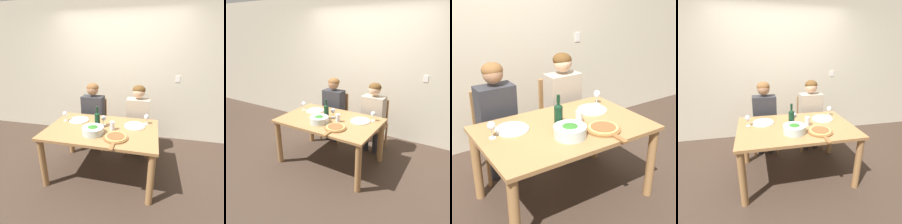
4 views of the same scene
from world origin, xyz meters
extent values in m
plane|color=#3D2D23|center=(0.00, 0.00, 0.00)|extent=(40.00, 40.00, 0.00)
cube|color=beige|center=(0.00, 1.41, 1.35)|extent=(10.00, 0.05, 2.70)
cube|color=white|center=(1.10, 1.38, 1.25)|extent=(0.08, 0.01, 0.12)
cube|color=#9E7042|center=(0.00, 0.00, 0.73)|extent=(1.52, 0.96, 0.04)
cylinder|color=#9E7042|center=(-0.70, -0.42, 0.35)|extent=(0.08, 0.08, 0.71)
cylinder|color=#9E7042|center=(0.70, -0.42, 0.35)|extent=(0.08, 0.08, 0.71)
cylinder|color=#9E7042|center=(-0.70, 0.42, 0.35)|extent=(0.08, 0.08, 0.71)
cylinder|color=#9E7042|center=(0.70, 0.42, 0.35)|extent=(0.08, 0.08, 0.71)
cube|color=#9E7042|center=(-0.37, 0.73, 0.44)|extent=(0.42, 0.42, 0.04)
cube|color=#9E7042|center=(-0.37, 0.92, 0.68)|extent=(0.38, 0.03, 0.45)
cylinder|color=#9E7042|center=(-0.56, 0.54, 0.21)|extent=(0.04, 0.04, 0.42)
cylinder|color=#9E7042|center=(-0.18, 0.54, 0.21)|extent=(0.04, 0.04, 0.42)
cylinder|color=#9E7042|center=(-0.56, 0.92, 0.21)|extent=(0.04, 0.04, 0.42)
cylinder|color=#9E7042|center=(-0.18, 0.92, 0.21)|extent=(0.04, 0.04, 0.42)
cube|color=#9E7042|center=(0.43, 0.73, 0.44)|extent=(0.42, 0.42, 0.04)
cube|color=#9E7042|center=(0.43, 0.92, 0.68)|extent=(0.38, 0.03, 0.45)
cylinder|color=#9E7042|center=(0.24, 0.54, 0.21)|extent=(0.04, 0.04, 0.42)
cylinder|color=#9E7042|center=(0.62, 0.54, 0.21)|extent=(0.04, 0.04, 0.42)
cylinder|color=#9E7042|center=(0.24, 0.92, 0.21)|extent=(0.04, 0.04, 0.42)
cylinder|color=#9E7042|center=(0.62, 0.92, 0.21)|extent=(0.04, 0.04, 0.42)
cylinder|color=#28282D|center=(-0.46, 0.65, 0.23)|extent=(0.10, 0.10, 0.46)
cylinder|color=#28282D|center=(-0.28, 0.65, 0.23)|extent=(0.10, 0.10, 0.46)
cube|color=#2D2D33|center=(-0.37, 0.71, 0.73)|extent=(0.38, 0.22, 0.54)
cylinder|color=#2D2D33|center=(-0.57, 0.46, 0.58)|extent=(0.07, 0.31, 0.14)
cylinder|color=#2D2D33|center=(-0.17, 0.46, 0.58)|extent=(0.07, 0.31, 0.14)
sphere|color=#9E7051|center=(-0.37, 0.71, 1.12)|extent=(0.20, 0.20, 0.20)
ellipsoid|color=brown|center=(-0.37, 0.72, 1.16)|extent=(0.21, 0.21, 0.15)
cylinder|color=#28282D|center=(0.34, 0.65, 0.23)|extent=(0.10, 0.10, 0.46)
cylinder|color=#28282D|center=(0.52, 0.65, 0.23)|extent=(0.10, 0.10, 0.46)
cube|color=tan|center=(0.43, 0.71, 0.73)|extent=(0.38, 0.22, 0.54)
cylinder|color=tan|center=(0.23, 0.46, 0.58)|extent=(0.07, 0.31, 0.14)
cylinder|color=tan|center=(0.63, 0.46, 0.58)|extent=(0.07, 0.31, 0.14)
sphere|color=#DBAD89|center=(0.43, 0.71, 1.12)|extent=(0.20, 0.20, 0.20)
ellipsoid|color=#563819|center=(0.43, 0.72, 1.16)|extent=(0.21, 0.21, 0.15)
cylinder|color=black|center=(-0.06, 0.00, 0.85)|extent=(0.08, 0.08, 0.21)
cone|color=black|center=(-0.06, 0.00, 0.97)|extent=(0.08, 0.08, 0.03)
cylinder|color=black|center=(-0.06, 0.00, 1.02)|extent=(0.03, 0.03, 0.07)
cylinder|color=silver|center=(-0.07, -0.19, 0.79)|extent=(0.28, 0.28, 0.10)
ellipsoid|color=#2D6B23|center=(-0.07, -0.19, 0.80)|extent=(0.23, 0.23, 0.11)
cylinder|color=silver|center=(-0.42, 0.19, 0.75)|extent=(0.30, 0.30, 0.01)
torus|color=silver|center=(-0.42, 0.19, 0.76)|extent=(0.29, 0.29, 0.02)
cylinder|color=silver|center=(0.44, 0.17, 0.75)|extent=(0.30, 0.30, 0.01)
torus|color=silver|center=(0.44, 0.17, 0.76)|extent=(0.29, 0.29, 0.02)
cylinder|color=brown|center=(0.25, -0.24, 0.75)|extent=(0.31, 0.31, 0.02)
cube|color=brown|center=(0.25, -0.46, 0.75)|extent=(0.04, 0.14, 0.02)
cylinder|color=tan|center=(0.25, -0.24, 0.77)|extent=(0.27, 0.27, 0.01)
cylinder|color=#AD4C28|center=(0.25, -0.24, 0.78)|extent=(0.22, 0.22, 0.01)
cylinder|color=silver|center=(-0.62, 0.14, 0.75)|extent=(0.06, 0.06, 0.01)
cylinder|color=silver|center=(-0.62, 0.14, 0.79)|extent=(0.01, 0.01, 0.07)
ellipsoid|color=silver|center=(-0.62, 0.14, 0.86)|extent=(0.07, 0.07, 0.08)
ellipsoid|color=maroon|center=(-0.62, 0.14, 0.85)|extent=(0.06, 0.06, 0.03)
cylinder|color=silver|center=(0.59, 0.29, 0.75)|extent=(0.06, 0.06, 0.01)
cylinder|color=silver|center=(0.59, 0.29, 0.79)|extent=(0.01, 0.01, 0.07)
ellipsoid|color=silver|center=(0.59, 0.29, 0.86)|extent=(0.07, 0.07, 0.08)
ellipsoid|color=maroon|center=(0.59, 0.29, 0.85)|extent=(0.06, 0.06, 0.03)
cylinder|color=silver|center=(0.00, 0.10, 0.75)|extent=(0.06, 0.06, 0.01)
cylinder|color=silver|center=(0.00, 0.10, 0.79)|extent=(0.01, 0.01, 0.07)
ellipsoid|color=silver|center=(0.00, 0.10, 0.86)|extent=(0.07, 0.07, 0.08)
ellipsoid|color=maroon|center=(0.00, 0.10, 0.85)|extent=(0.06, 0.06, 0.03)
cylinder|color=silver|center=(0.15, -0.01, 0.81)|extent=(0.07, 0.07, 0.12)
camera|label=1|loc=(0.63, -2.11, 1.79)|focal=28.00mm
camera|label=2|loc=(1.70, -2.61, 2.03)|focal=35.00mm
camera|label=3|loc=(-1.36, -2.11, 1.94)|focal=50.00mm
camera|label=4|loc=(-0.51, -2.06, 1.68)|focal=28.00mm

